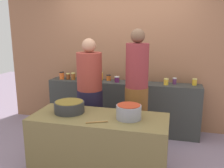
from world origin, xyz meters
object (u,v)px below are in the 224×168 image
preserve_jar_1 (68,76)px  preserve_jar_2 (73,76)px  cooking_pot_center (129,112)px  preserve_jar_6 (109,78)px  cook_with_tongs (90,100)px  preserve_jar_5 (101,76)px  preserve_jar_3 (80,77)px  preserve_jar_9 (142,80)px  preserve_jar_8 (135,80)px  cooking_pot_left (69,107)px  preserve_jar_10 (166,82)px  preserve_jar_11 (175,81)px  cook_in_cap (136,99)px  preserve_jar_12 (195,82)px  preserve_jar_0 (62,76)px  wooden_spoon (97,122)px  preserve_jar_7 (117,79)px  preserve_jar_4 (87,77)px

preserve_jar_1 → preserve_jar_2: 0.11m
preserve_jar_1 → cooking_pot_center: size_ratio=0.38×
preserve_jar_6 → cook_with_tongs: bearing=-96.7°
preserve_jar_5 → preserve_jar_6: preserve_jar_5 is taller
preserve_jar_3 → preserve_jar_9: bearing=1.9°
preserve_jar_8 → preserve_jar_9: preserve_jar_9 is taller
preserve_jar_6 → cooking_pot_left: 1.42m
preserve_jar_3 → preserve_jar_10: size_ratio=1.14×
preserve_jar_11 → cook_in_cap: size_ratio=0.06×
preserve_jar_11 → preserve_jar_1: bearing=-177.8°
preserve_jar_2 → preserve_jar_5: preserve_jar_5 is taller
preserve_jar_10 → preserve_jar_12: 0.47m
preserve_jar_0 → wooden_spoon: preserve_jar_0 is taller
preserve_jar_9 → preserve_jar_6: bearing=171.8°
preserve_jar_5 → preserve_jar_11: preserve_jar_5 is taller
preserve_jar_6 → preserve_jar_11: (1.16, -0.01, 0.00)m
preserve_jar_5 → wooden_spoon: size_ratio=0.58×
preserve_jar_5 → wooden_spoon: 1.75m
preserve_jar_5 → wooden_spoon: bearing=-74.5°
wooden_spoon → preserve_jar_1: bearing=124.0°
preserve_jar_7 → preserve_jar_11: preserve_jar_11 is taller
cooking_pot_left → cook_with_tongs: 0.65m
preserve_jar_10 → preserve_jar_12: size_ratio=0.97×
preserve_jar_3 → preserve_jar_10: 1.53m
preserve_jar_1 → preserve_jar_12: (2.24, 0.08, -0.00)m
preserve_jar_0 → cook_with_tongs: 1.06m
preserve_jar_3 → preserve_jar_4: preserve_jar_3 is taller
preserve_jar_11 → cooking_pot_left: bearing=-133.1°
preserve_jar_2 → preserve_jar_6: 0.66m
preserve_jar_8 → cook_with_tongs: bearing=-130.9°
preserve_jar_10 → cook_in_cap: cook_in_cap is taller
cook_in_cap → preserve_jar_3: bearing=149.6°
preserve_jar_3 → cooking_pot_center: bearing=-48.9°
preserve_jar_4 → preserve_jar_7: (0.58, -0.09, 0.00)m
preserve_jar_2 → preserve_jar_4: size_ratio=1.29×
preserve_jar_8 → preserve_jar_10: size_ratio=0.97×
preserve_jar_1 → preserve_jar_2: preserve_jar_2 is taller
preserve_jar_5 → preserve_jar_7: preserve_jar_5 is taller
preserve_jar_1 → preserve_jar_6: size_ratio=1.11×
preserve_jar_5 → preserve_jar_8: 0.66m
preserve_jar_7 → preserve_jar_10: (0.85, 0.00, 0.00)m
preserve_jar_2 → preserve_jar_5: size_ratio=0.88×
preserve_jar_2 → preserve_jar_12: (2.14, 0.09, -0.01)m
preserve_jar_7 → cook_in_cap: size_ratio=0.06×
preserve_jar_10 → wooden_spoon: bearing=-114.5°
preserve_jar_6 → preserve_jar_10: preserve_jar_10 is taller
preserve_jar_4 → wooden_spoon: preserve_jar_4 is taller
preserve_jar_0 → wooden_spoon: (1.19, -1.57, -0.20)m
preserve_jar_0 → wooden_spoon: size_ratio=0.53×
preserve_jar_2 → preserve_jar_12: size_ratio=1.16×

